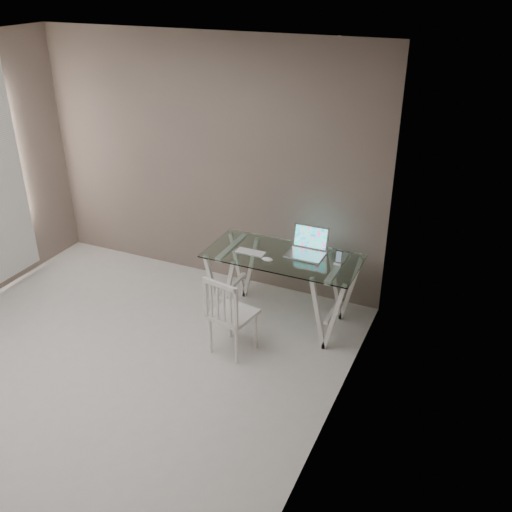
% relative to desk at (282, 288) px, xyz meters
% --- Properties ---
extents(room, '(4.50, 4.52, 2.71)m').
position_rel_desk_xyz_m(room, '(-1.20, -1.61, 1.33)').
color(room, beige).
rests_on(room, ground).
extents(desk, '(1.50, 0.70, 0.75)m').
position_rel_desk_xyz_m(desk, '(0.00, 0.00, 0.00)').
color(desk, silver).
rests_on(desk, ground).
extents(chair, '(0.43, 0.43, 0.82)m').
position_rel_desk_xyz_m(chair, '(-0.24, -0.72, 0.07)').
color(chair, white).
rests_on(chair, ground).
extents(laptop, '(0.36, 0.31, 0.25)m').
position_rel_desk_xyz_m(laptop, '(0.20, 0.15, 0.42)').
color(laptop, silver).
rests_on(laptop, desk).
extents(keyboard, '(0.31, 0.13, 0.01)m').
position_rel_desk_xyz_m(keyboard, '(-0.31, -0.07, 0.37)').
color(keyboard, silver).
rests_on(keyboard, desk).
extents(mouse, '(0.11, 0.06, 0.03)m').
position_rel_desk_xyz_m(mouse, '(-0.09, -0.17, 0.38)').
color(mouse, white).
rests_on(mouse, desk).
extents(phone_dock, '(0.07, 0.07, 0.14)m').
position_rel_desk_xyz_m(phone_dock, '(0.54, 0.05, 0.40)').
color(phone_dock, white).
rests_on(phone_dock, desk).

